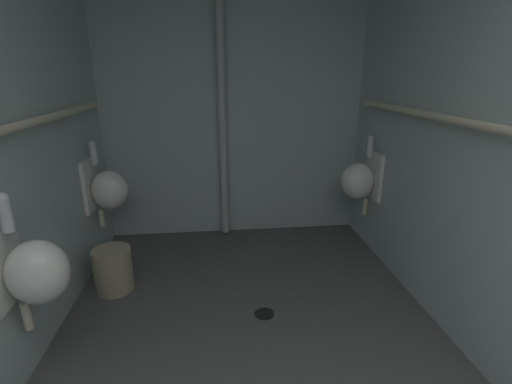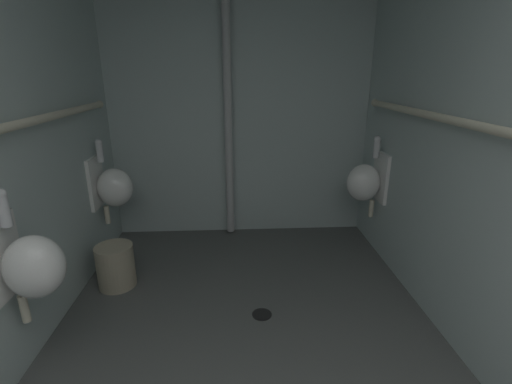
{
  "view_description": "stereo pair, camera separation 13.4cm",
  "coord_description": "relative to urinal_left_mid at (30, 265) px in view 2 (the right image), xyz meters",
  "views": [
    {
      "loc": [
        -0.19,
        0.12,
        1.63
      ],
      "look_at": [
        0.09,
        2.6,
        0.8
      ],
      "focal_mm": 25.65,
      "sensor_mm": 36.0,
      "label": 1
    },
    {
      "loc": [
        -0.05,
        0.12,
        1.63
      ],
      "look_at": [
        0.09,
        2.6,
        0.8
      ],
      "focal_mm": 25.65,
      "sensor_mm": 36.0,
      "label": 2
    }
  ],
  "objects": [
    {
      "name": "floor_drain",
      "position": [
        1.23,
        0.43,
        -0.68
      ],
      "size": [
        0.14,
        0.14,
        0.01
      ],
      "primitive_type": "cylinder",
      "color": "black",
      "rests_on": "ground"
    },
    {
      "name": "floor",
      "position": [
        1.12,
        0.02,
        -0.72
      ],
      "size": [
        2.65,
        3.86,
        0.08
      ],
      "primitive_type": "cube",
      "color": "#4C4F4C",
      "rests_on": "ground"
    },
    {
      "name": "standpipe_back_wall",
      "position": [
        1.01,
        1.81,
        0.65
      ],
      "size": [
        0.08,
        0.08,
        2.61
      ],
      "primitive_type": "cylinder",
      "color": "#B2B2B2",
      "rests_on": "ground"
    },
    {
      "name": "urinal_left_far",
      "position": [
        0.0,
        1.35,
        0.0
      ],
      "size": [
        0.32,
        0.3,
        0.76
      ],
      "color": "white"
    },
    {
      "name": "supply_pipe_right",
      "position": [
        2.33,
        0.04,
        0.68
      ],
      "size": [
        0.06,
        3.11,
        0.06
      ],
      "color": "beige"
    },
    {
      "name": "urinal_right_mid",
      "position": [
        2.24,
        1.37,
        0.0
      ],
      "size": [
        0.32,
        0.3,
        0.76
      ],
      "color": "white"
    },
    {
      "name": "waste_bin",
      "position": [
        0.11,
        0.87,
        -0.51
      ],
      "size": [
        0.29,
        0.29,
        0.34
      ],
      "primitive_type": "cylinder",
      "color": "#9E937A",
      "rests_on": "ground"
    },
    {
      "name": "wall_right",
      "position": [
        2.42,
        0.02,
        0.65
      ],
      "size": [
        0.06,
        3.86,
        2.66
      ],
      "primitive_type": "cube",
      "color": "#ABBBB8",
      "rests_on": "ground"
    },
    {
      "name": "wall_back",
      "position": [
        1.12,
        1.92,
        0.65
      ],
      "size": [
        2.65,
        0.06,
        2.66
      ],
      "primitive_type": "cube",
      "color": "#ABBBB8",
      "rests_on": "ground"
    },
    {
      "name": "urinal_left_mid",
      "position": [
        0.0,
        0.0,
        0.0
      ],
      "size": [
        0.32,
        0.3,
        0.76
      ],
      "color": "white"
    }
  ]
}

